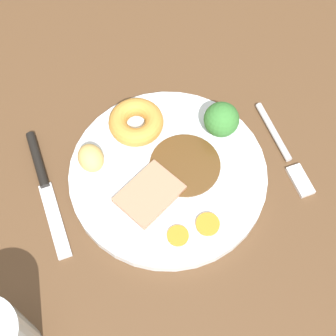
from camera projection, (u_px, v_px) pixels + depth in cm
name	position (u px, v px, depth cm)	size (l,w,h in cm)	color
dining_table	(190.00, 159.00, 70.12)	(120.00, 84.00, 3.60)	brown
dinner_plate	(168.00, 174.00, 66.18)	(25.60, 25.60, 1.40)	white
gravy_pool	(185.00, 165.00, 65.87)	(9.21, 9.21, 0.30)	#563819
meat_slice_main	(149.00, 194.00, 63.61)	(7.68, 5.71, 0.80)	tan
yorkshire_pudding	(136.00, 122.00, 67.75)	(7.36, 7.36, 2.48)	#C68938
roast_potato_left	(91.00, 158.00, 64.71)	(3.92, 3.23, 3.18)	#D8B260
carrot_coin_front	(208.00, 224.00, 61.79)	(2.94, 2.94, 0.56)	orange
carrot_coin_back	(178.00, 236.00, 61.16)	(2.65, 2.65, 0.42)	orange
broccoli_floret	(221.00, 120.00, 65.76)	(4.63, 4.63, 5.41)	#8CB766
fork	(284.00, 150.00, 68.29)	(2.82, 15.32, 0.90)	silver
knife	(44.00, 181.00, 65.98)	(3.09, 18.56, 1.20)	black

